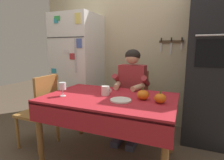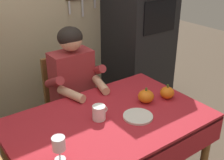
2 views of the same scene
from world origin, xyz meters
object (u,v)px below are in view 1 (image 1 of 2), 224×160
at_px(wall_oven, 211,64).
at_px(pumpkin_large, 143,95).
at_px(refrigerator, 79,69).
at_px(chair_behind_person, 134,99).
at_px(seated_person, 131,87).
at_px(wine_glass, 63,87).
at_px(serving_tray, 121,100).
at_px(coffee_mug, 106,91).
at_px(dining_table, 109,104).
at_px(chair_left_side, 41,108).
at_px(pumpkin_medium, 160,98).

distance_m(wall_oven, pumpkin_large, 1.15).
relative_size(refrigerator, chair_behind_person, 1.94).
height_order(wall_oven, seated_person, wall_oven).
distance_m(chair_behind_person, wine_glass, 1.15).
relative_size(refrigerator, pumpkin_large, 14.64).
bearing_deg(serving_tray, seated_person, 98.17).
bearing_deg(chair_behind_person, refrigerator, 174.94).
distance_m(coffee_mug, wine_glass, 0.47).
bearing_deg(wine_glass, dining_table, 19.14).
bearing_deg(chair_left_side, serving_tray, -1.46).
distance_m(chair_behind_person, coffee_mug, 0.80).
height_order(seated_person, pumpkin_large, seated_person).
relative_size(seated_person, wine_glass, 8.15).
height_order(wall_oven, pumpkin_large, wall_oven).
bearing_deg(pumpkin_medium, chair_behind_person, 120.32).
distance_m(refrigerator, chair_behind_person, 1.10).
bearing_deg(chair_left_side, refrigerator, 92.97).
bearing_deg(refrigerator, pumpkin_medium, -30.96).
height_order(wall_oven, chair_left_side, wall_oven).
xyz_separation_m(refrigerator, dining_table, (0.95, -0.88, -0.24)).
relative_size(pumpkin_large, serving_tray, 0.58).
distance_m(dining_table, pumpkin_medium, 0.56).
bearing_deg(wall_oven, chair_behind_person, -172.43).
distance_m(chair_behind_person, pumpkin_large, 0.85).
bearing_deg(serving_tray, refrigerator, 139.00).
xyz_separation_m(seated_person, serving_tray, (0.10, -0.69, 0.01)).
xyz_separation_m(refrigerator, wine_glass, (0.48, -1.05, -0.05)).
xyz_separation_m(seated_person, wine_glass, (-0.55, -0.77, 0.11)).
relative_size(chair_left_side, coffee_mug, 7.82).
bearing_deg(chair_left_side, wine_glass, -13.28).
xyz_separation_m(dining_table, wine_glass, (-0.47, -0.16, 0.19)).
distance_m(coffee_mug, pumpkin_medium, 0.61).
distance_m(chair_left_side, pumpkin_large, 1.30).
bearing_deg(refrigerator, coffee_mug, -43.02).
relative_size(chair_behind_person, seated_person, 0.75).
relative_size(chair_behind_person, pumpkin_large, 7.57).
height_order(wall_oven, coffee_mug, wall_oven).
bearing_deg(pumpkin_large, chair_left_side, -175.28).
bearing_deg(seated_person, pumpkin_medium, -52.61).
xyz_separation_m(wine_glass, serving_tray, (0.64, 0.07, -0.10)).
height_order(wine_glass, pumpkin_medium, wine_glass).
height_order(dining_table, coffee_mug, coffee_mug).
xyz_separation_m(pumpkin_medium, serving_tray, (-0.37, -0.08, -0.04)).
xyz_separation_m(wall_oven, chair_left_side, (-1.95, -0.99, -0.54)).
height_order(seated_person, wine_glass, seated_person).
bearing_deg(pumpkin_medium, wall_oven, 61.42).
bearing_deg(chair_behind_person, dining_table, -95.11).
relative_size(pumpkin_medium, serving_tray, 0.55).
xyz_separation_m(dining_table, chair_behind_person, (0.07, 0.79, -0.14)).
xyz_separation_m(chair_left_side, pumpkin_large, (1.26, 0.10, 0.28)).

